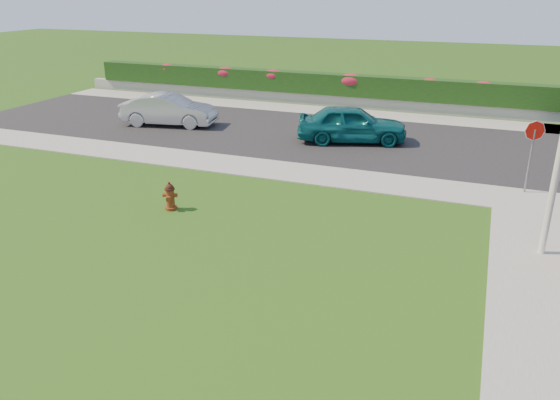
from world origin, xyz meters
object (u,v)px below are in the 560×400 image
at_px(fire_hydrant, 170,197).
at_px(sedan_teal, 352,124).
at_px(sedan_silver, 169,110).
at_px(stop_sign, 533,140).

distance_m(fire_hydrant, sedan_teal, 9.52).
bearing_deg(sedan_teal, sedan_silver, 73.96).
bearing_deg(sedan_teal, stop_sign, -137.69).
bearing_deg(stop_sign, sedan_teal, 150.82).
height_order(sedan_silver, stop_sign, stop_sign).
bearing_deg(fire_hydrant, stop_sign, 10.39).
relative_size(sedan_silver, stop_sign, 1.86).
bearing_deg(stop_sign, sedan_silver, 167.64).
height_order(sedan_teal, stop_sign, stop_sign).
height_order(sedan_teal, sedan_silver, sedan_teal).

